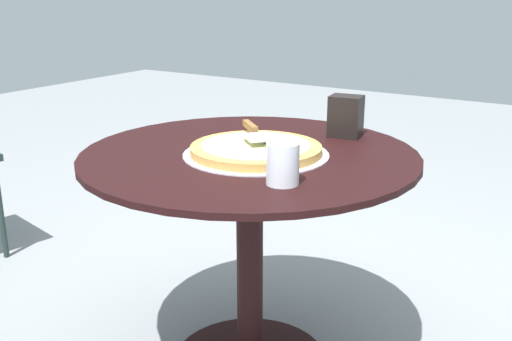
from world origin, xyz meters
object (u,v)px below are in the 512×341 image
at_px(pizza_server, 255,131).
at_px(napkin_dispenser, 346,116).
at_px(pizza_on_tray, 256,150).
at_px(patio_table, 250,213).
at_px(drinking_cup, 283,164).

bearing_deg(pizza_server, napkin_dispenser, 149.31).
bearing_deg(pizza_on_tray, patio_table, -115.81).
distance_m(patio_table, drinking_cup, 0.38).
xyz_separation_m(pizza_server, napkin_dispenser, (-0.27, 0.16, 0.01)).
bearing_deg(pizza_on_tray, drinking_cup, 46.23).
bearing_deg(patio_table, drinking_cup, 48.38).
bearing_deg(pizza_server, drinking_cup, 44.02).
xyz_separation_m(patio_table, drinking_cup, (0.20, 0.22, 0.24)).
relative_size(patio_table, napkin_dispenser, 7.47).
distance_m(pizza_on_tray, napkin_dispenser, 0.35).
xyz_separation_m(pizza_on_tray, napkin_dispenser, (-0.33, 0.12, 0.05)).
distance_m(patio_table, pizza_on_tray, 0.20).
bearing_deg(pizza_server, patio_table, 10.34).
distance_m(patio_table, pizza_server, 0.24).
relative_size(drinking_cup, napkin_dispenser, 0.79).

